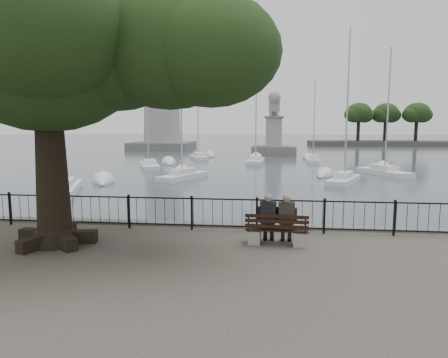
# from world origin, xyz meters

# --- Properties ---
(harbor) EXTENTS (260.00, 260.00, 1.20)m
(harbor) POSITION_xyz_m (0.00, 3.00, -0.50)
(harbor) COLOR #585651
(harbor) RESTS_ON ground
(railing) EXTENTS (22.06, 0.06, 1.00)m
(railing) POSITION_xyz_m (0.00, 2.50, 0.56)
(railing) COLOR black
(railing) RESTS_ON ground
(bench) EXTENTS (1.70, 0.59, 0.88)m
(bench) POSITION_xyz_m (1.58, 1.20, 0.31)
(bench) COLOR gray
(bench) RESTS_ON ground
(person_left) EXTENTS (0.42, 0.71, 1.40)m
(person_left) POSITION_xyz_m (1.34, 1.31, 0.64)
(person_left) COLOR black
(person_left) RESTS_ON ground
(person_right) EXTENTS (0.42, 0.71, 1.40)m
(person_right) POSITION_xyz_m (1.83, 1.28, 0.64)
(person_right) COLOR black
(person_right) RESTS_ON ground
(tree) EXTENTS (9.91, 6.92, 8.09)m
(tree) POSITION_xyz_m (-3.67, 0.78, 5.32)
(tree) COLOR black
(tree) RESTS_ON ground
(lighthouse) EXTENTS (10.61, 10.61, 32.28)m
(lighthouse) POSITION_xyz_m (-18.00, 62.00, 12.67)
(lighthouse) COLOR #585651
(lighthouse) RESTS_ON ground
(lion_monument) EXTENTS (6.32, 6.32, 9.24)m
(lion_monument) POSITION_xyz_m (2.00, 49.93, 1.34)
(lion_monument) COLOR #585651
(lion_monument) RESTS_ON ground
(sailboat_a) EXTENTS (3.53, 6.02, 11.45)m
(sailboat_a) POSITION_xyz_m (-11.67, 14.54, -0.68)
(sailboat_a) COLOR silver
(sailboat_a) RESTS_ON ground
(sailboat_b) EXTENTS (3.44, 5.50, 10.72)m
(sailboat_b) POSITION_xyz_m (-5.47, 21.73, -0.68)
(sailboat_b) COLOR silver
(sailboat_b) RESTS_ON ground
(sailboat_c) EXTENTS (3.39, 5.42, 11.23)m
(sailboat_c) POSITION_xyz_m (6.90, 20.88, -0.67)
(sailboat_c) COLOR silver
(sailboat_c) RESTS_ON ground
(sailboat_d) EXTENTS (3.76, 6.00, 10.91)m
(sailboat_d) POSITION_xyz_m (11.26, 26.37, -0.69)
(sailboat_d) COLOR silver
(sailboat_d) RESTS_ON ground
(sailboat_e) EXTENTS (3.59, 6.06, 13.41)m
(sailboat_e) POSITION_xyz_m (-10.60, 29.58, -0.63)
(sailboat_e) COLOR silver
(sailboat_e) RESTS_ON ground
(sailboat_f) EXTENTS (1.94, 6.15, 12.92)m
(sailboat_f) POSITION_xyz_m (-0.16, 36.13, -0.65)
(sailboat_f) COLOR silver
(sailboat_f) RESTS_ON ground
(sailboat_g) EXTENTS (1.86, 5.17, 9.53)m
(sailboat_g) POSITION_xyz_m (6.50, 38.50, -0.70)
(sailboat_g) COLOR silver
(sailboat_g) RESTS_ON ground
(sailboat_h) EXTENTS (3.39, 5.92, 13.23)m
(sailboat_h) POSITION_xyz_m (-7.66, 41.24, -0.63)
(sailboat_h) COLOR silver
(sailboat_h) RESTS_ON ground
(far_shore) EXTENTS (30.00, 8.60, 9.18)m
(far_shore) POSITION_xyz_m (25.54, 79.46, 3.00)
(far_shore) COLOR #3E3933
(far_shore) RESTS_ON ground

